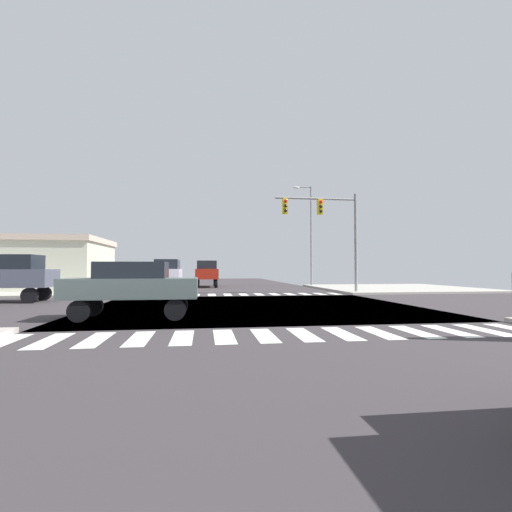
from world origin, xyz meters
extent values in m
cube|color=#3A3437|center=(0.00, 0.00, -0.03)|extent=(14.00, 90.00, 0.05)
cube|color=#3A3437|center=(0.00, 0.00, -0.03)|extent=(90.00, 12.00, 0.05)
cube|color=#B2ADA3|center=(13.00, 12.00, 0.07)|extent=(12.00, 12.00, 0.14)
cube|color=#B3B2A6|center=(-13.00, 12.00, 0.07)|extent=(12.00, 12.00, 0.14)
cube|color=white|center=(-6.75, -7.30, 0.00)|extent=(0.50, 2.00, 0.01)
cube|color=white|center=(-5.75, -7.30, 0.00)|extent=(0.50, 2.00, 0.01)
cube|color=white|center=(-4.75, -7.30, 0.00)|extent=(0.50, 2.00, 0.01)
cube|color=white|center=(-3.75, -7.30, 0.00)|extent=(0.50, 2.00, 0.01)
cube|color=white|center=(-2.75, -7.30, 0.00)|extent=(0.50, 2.00, 0.01)
cube|color=white|center=(-1.75, -7.30, 0.00)|extent=(0.50, 2.00, 0.01)
cube|color=white|center=(-0.75, -7.30, 0.00)|extent=(0.50, 2.00, 0.01)
cube|color=white|center=(0.25, -7.30, 0.00)|extent=(0.50, 2.00, 0.01)
cube|color=white|center=(1.25, -7.30, 0.00)|extent=(0.50, 2.00, 0.01)
cube|color=white|center=(2.25, -7.30, 0.00)|extent=(0.50, 2.00, 0.01)
cube|color=white|center=(3.25, -7.30, 0.00)|extent=(0.50, 2.00, 0.01)
cube|color=white|center=(4.25, -7.30, 0.00)|extent=(0.50, 2.00, 0.01)
cube|color=white|center=(5.25, -7.30, 0.00)|extent=(0.50, 2.00, 0.01)
cube|color=white|center=(-6.75, 7.30, 0.00)|extent=(0.50, 2.00, 0.01)
cube|color=white|center=(-5.75, 7.30, 0.00)|extent=(0.50, 2.00, 0.01)
cube|color=white|center=(-4.75, 7.30, 0.00)|extent=(0.50, 2.00, 0.01)
cube|color=white|center=(-3.75, 7.30, 0.00)|extent=(0.50, 2.00, 0.01)
cube|color=white|center=(-2.75, 7.30, 0.00)|extent=(0.50, 2.00, 0.01)
cube|color=white|center=(-1.75, 7.30, 0.00)|extent=(0.50, 2.00, 0.01)
cube|color=white|center=(-0.75, 7.30, 0.00)|extent=(0.50, 2.00, 0.01)
cube|color=white|center=(0.25, 7.30, 0.00)|extent=(0.50, 2.00, 0.01)
cube|color=white|center=(1.25, 7.30, 0.00)|extent=(0.50, 2.00, 0.01)
cube|color=white|center=(2.25, 7.30, 0.00)|extent=(0.50, 2.00, 0.01)
cube|color=white|center=(3.25, 7.30, 0.00)|extent=(0.50, 2.00, 0.01)
cube|color=white|center=(4.25, 7.30, 0.00)|extent=(0.50, 2.00, 0.01)
cube|color=white|center=(5.25, 7.30, 0.00)|extent=(0.50, 2.00, 0.01)
cube|color=white|center=(6.25, 7.30, 0.00)|extent=(0.50, 2.00, 0.01)
cylinder|color=gray|center=(7.86, 7.47, 3.35)|extent=(0.20, 0.20, 6.69)
cylinder|color=gray|center=(5.10, 7.47, 6.29)|extent=(5.52, 0.14, 0.14)
cube|color=yellow|center=(5.38, 7.47, 5.74)|extent=(0.32, 0.40, 1.00)
sphere|color=red|center=(5.38, 7.23, 6.05)|extent=(0.22, 0.22, 0.22)
sphere|color=black|center=(5.38, 7.23, 5.74)|extent=(0.22, 0.22, 0.22)
sphere|color=black|center=(5.38, 7.23, 5.43)|extent=(0.22, 0.22, 0.22)
cube|color=yellow|center=(3.00, 7.47, 5.74)|extent=(0.32, 0.40, 1.00)
sphere|color=red|center=(3.00, 7.23, 6.05)|extent=(0.22, 0.22, 0.22)
sphere|color=black|center=(3.00, 7.23, 5.74)|extent=(0.22, 0.22, 0.22)
sphere|color=black|center=(3.00, 7.23, 5.43)|extent=(0.22, 0.22, 0.22)
cylinder|color=gray|center=(7.61, 17.19, 4.65)|extent=(0.16, 0.16, 9.30)
cylinder|color=gray|center=(6.91, 17.19, 9.20)|extent=(1.40, 0.10, 0.10)
ellipsoid|color=silver|center=(6.21, 17.19, 9.15)|extent=(0.60, 0.32, 0.20)
cube|color=beige|center=(-16.06, 13.60, 1.77)|extent=(12.23, 7.81, 3.53)
cube|color=beige|center=(-16.06, 13.60, 3.73)|extent=(12.53, 8.11, 0.40)
cube|color=black|center=(-8.45, 10.70, 0.90)|extent=(0.24, 2.20, 1.80)
cylinder|color=black|center=(-10.48, 4.28, 0.37)|extent=(0.74, 0.26, 0.74)
cylinder|color=black|center=(-10.48, 2.72, 0.37)|extent=(0.74, 0.26, 0.74)
cube|color=#505465|center=(-12.04, 3.50, 1.18)|extent=(4.60, 1.96, 0.88)
cube|color=black|center=(-12.04, 3.50, 1.98)|extent=(3.22, 1.69, 0.72)
cylinder|color=black|center=(-1.22, 15.94, 0.37)|extent=(0.26, 0.74, 0.74)
cylinder|color=black|center=(-2.78, 15.94, 0.37)|extent=(0.26, 0.74, 0.74)
cylinder|color=black|center=(-1.22, 19.07, 0.37)|extent=(0.26, 0.74, 0.74)
cylinder|color=black|center=(-2.78, 19.07, 0.37)|extent=(0.26, 0.74, 0.74)
cube|color=#A02013|center=(-2.00, 17.51, 1.18)|extent=(1.96, 4.60, 0.88)
cube|color=black|center=(-2.00, 17.51, 1.98)|extent=(1.69, 3.22, 0.72)
cylinder|color=black|center=(-4.22, 11.41, 0.37)|extent=(0.26, 0.74, 0.74)
cylinder|color=black|center=(-5.78, 11.41, 0.37)|extent=(0.26, 0.74, 0.74)
cylinder|color=black|center=(-4.22, 14.54, 0.37)|extent=(0.26, 0.74, 0.74)
cylinder|color=black|center=(-5.78, 14.54, 0.37)|extent=(0.26, 0.74, 0.74)
cube|color=silver|center=(-5.00, 12.97, 1.18)|extent=(1.96, 4.60, 0.88)
cube|color=black|center=(-5.00, 12.97, 1.98)|extent=(1.69, 3.22, 0.72)
cylinder|color=black|center=(-6.08, -4.22, 0.34)|extent=(0.68, 0.26, 0.68)
cylinder|color=black|center=(-6.08, -2.78, 0.34)|extent=(0.68, 0.26, 0.68)
cylinder|color=black|center=(-3.15, -4.22, 0.34)|extent=(0.68, 0.26, 0.68)
cylinder|color=black|center=(-3.15, -2.78, 0.34)|extent=(0.68, 0.26, 0.68)
cube|color=#526060|center=(-4.62, -3.50, 1.01)|extent=(4.30, 1.80, 0.66)
cube|color=black|center=(-4.62, -3.50, 1.61)|extent=(2.24, 1.55, 0.54)
camera|label=1|loc=(-2.25, -16.56, 1.67)|focal=26.39mm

